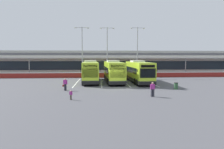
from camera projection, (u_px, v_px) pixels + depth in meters
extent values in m
plane|color=#4C4C51|center=(116.00, 87.00, 30.10)|extent=(200.00, 200.00, 0.00)
cube|color=beige|center=(108.00, 63.00, 56.72)|extent=(70.00, 10.00, 5.50)
cube|color=#19232D|center=(109.00, 65.00, 51.77)|extent=(66.00, 0.08, 2.20)
cube|color=#4C4C51|center=(109.00, 54.00, 51.52)|extent=(68.00, 0.08, 0.60)
cube|color=beige|center=(109.00, 58.00, 50.14)|extent=(67.00, 3.00, 0.24)
cube|color=gray|center=(108.00, 52.00, 56.47)|extent=(70.00, 10.00, 0.50)
cylinder|color=#999999|center=(29.00, 67.00, 47.92)|extent=(0.20, 0.20, 4.20)
cylinder|color=#999999|center=(83.00, 67.00, 48.72)|extent=(0.20, 0.20, 4.20)
cylinder|color=#999999|center=(135.00, 67.00, 49.52)|extent=(0.20, 0.20, 4.20)
cylinder|color=#999999|center=(186.00, 66.00, 50.32)|extent=(0.20, 0.20, 4.20)
cube|color=maroon|center=(110.00, 75.00, 44.48)|extent=(60.00, 0.36, 1.00)
cube|color=#B2B2B2|center=(110.00, 73.00, 44.43)|extent=(60.00, 0.40, 0.10)
cube|color=#B7DB2D|center=(90.00, 71.00, 36.41)|extent=(2.96, 12.08, 3.19)
cube|color=#333333|center=(91.00, 79.00, 36.52)|extent=(2.98, 12.10, 0.56)
cube|color=black|center=(90.00, 70.00, 36.79)|extent=(2.91, 9.68, 0.96)
cube|color=black|center=(90.00, 73.00, 30.50)|extent=(2.31, 0.18, 1.40)
cube|color=black|center=(90.00, 66.00, 30.41)|extent=(2.05, 0.15, 0.40)
cube|color=silver|center=(90.00, 61.00, 37.26)|extent=(2.14, 2.87, 0.28)
cube|color=black|center=(90.00, 83.00, 30.52)|extent=(2.45, 0.24, 0.44)
cube|color=black|center=(100.00, 70.00, 30.96)|extent=(0.08, 0.12, 0.36)
cube|color=black|center=(80.00, 70.00, 30.68)|extent=(0.08, 0.12, 0.36)
cylinder|color=black|center=(97.00, 76.00, 41.21)|extent=(0.36, 1.05, 1.04)
cylinder|color=black|center=(85.00, 77.00, 40.97)|extent=(0.36, 1.05, 1.04)
cylinder|color=black|center=(98.00, 81.00, 33.47)|extent=(0.36, 1.05, 1.04)
cylinder|color=black|center=(83.00, 81.00, 33.24)|extent=(0.36, 1.05, 1.04)
cylinder|color=black|center=(98.00, 82.00, 32.08)|extent=(0.36, 1.05, 1.04)
cylinder|color=black|center=(83.00, 82.00, 31.85)|extent=(0.36, 1.05, 1.04)
cube|color=#B7DB2D|center=(114.00, 71.00, 36.14)|extent=(2.96, 12.08, 3.19)
cube|color=#333333|center=(114.00, 79.00, 36.25)|extent=(2.98, 12.10, 0.56)
cube|color=black|center=(113.00, 70.00, 36.52)|extent=(2.91, 9.68, 0.96)
cube|color=black|center=(118.00, 73.00, 30.23)|extent=(2.31, 0.18, 1.40)
cube|color=black|center=(118.00, 66.00, 30.14)|extent=(2.05, 0.15, 0.40)
cube|color=silver|center=(113.00, 61.00, 36.99)|extent=(2.14, 2.87, 0.28)
cube|color=black|center=(118.00, 83.00, 30.25)|extent=(2.45, 0.24, 0.44)
cube|color=black|center=(127.00, 70.00, 30.69)|extent=(0.08, 0.12, 0.36)
cube|color=black|center=(108.00, 70.00, 30.41)|extent=(0.08, 0.12, 0.36)
cylinder|color=black|center=(117.00, 77.00, 40.94)|extent=(0.36, 1.05, 1.04)
cylinder|color=black|center=(105.00, 77.00, 40.70)|extent=(0.36, 1.05, 1.04)
cylinder|color=black|center=(123.00, 81.00, 33.20)|extent=(0.36, 1.05, 1.04)
cylinder|color=black|center=(108.00, 81.00, 32.97)|extent=(0.36, 1.05, 1.04)
cylinder|color=black|center=(124.00, 82.00, 31.82)|extent=(0.36, 1.05, 1.04)
cylinder|color=black|center=(109.00, 82.00, 31.58)|extent=(0.36, 1.05, 1.04)
cube|color=#B7DB2D|center=(139.00, 71.00, 35.76)|extent=(2.96, 12.08, 3.19)
cube|color=#333333|center=(138.00, 79.00, 35.87)|extent=(2.98, 12.10, 0.56)
cube|color=black|center=(138.00, 70.00, 36.14)|extent=(2.91, 9.68, 0.96)
cube|color=black|center=(148.00, 73.00, 29.85)|extent=(2.31, 0.18, 1.40)
cube|color=black|center=(148.00, 66.00, 29.76)|extent=(2.05, 0.15, 0.40)
cube|color=silver|center=(137.00, 61.00, 36.61)|extent=(2.14, 2.87, 0.28)
cube|color=black|center=(148.00, 84.00, 29.87)|extent=(2.45, 0.24, 0.44)
cube|color=black|center=(157.00, 71.00, 30.31)|extent=(0.08, 0.12, 0.36)
cube|color=black|center=(137.00, 71.00, 30.03)|extent=(0.08, 0.12, 0.36)
cylinder|color=black|center=(139.00, 77.00, 40.56)|extent=(0.36, 1.05, 1.04)
cylinder|color=black|center=(127.00, 77.00, 40.32)|extent=(0.36, 1.05, 1.04)
cylinder|color=black|center=(150.00, 81.00, 32.82)|extent=(0.36, 1.05, 1.04)
cylinder|color=black|center=(136.00, 82.00, 32.59)|extent=(0.36, 1.05, 1.04)
cylinder|color=black|center=(153.00, 82.00, 31.43)|extent=(0.36, 1.05, 1.04)
cylinder|color=black|center=(138.00, 83.00, 31.20)|extent=(0.36, 1.05, 1.04)
cube|color=silver|center=(77.00, 82.00, 35.66)|extent=(0.14, 13.00, 0.01)
cube|color=silver|center=(101.00, 82.00, 35.93)|extent=(0.14, 13.00, 0.01)
cube|color=silver|center=(125.00, 82.00, 36.20)|extent=(0.14, 13.00, 0.01)
cube|color=silver|center=(149.00, 82.00, 36.47)|extent=(0.14, 13.00, 0.01)
cube|color=black|center=(65.00, 87.00, 27.07)|extent=(0.17, 0.20, 0.84)
cube|color=black|center=(66.00, 87.00, 26.93)|extent=(0.17, 0.20, 0.84)
cube|color=#A32D89|center=(65.00, 82.00, 26.94)|extent=(0.37, 0.28, 0.56)
cube|color=#A32D89|center=(64.00, 82.00, 26.97)|extent=(0.11, 0.11, 0.54)
cube|color=#A32D89|center=(67.00, 82.00, 26.92)|extent=(0.11, 0.11, 0.54)
sphere|color=tan|center=(65.00, 79.00, 26.91)|extent=(0.22, 0.22, 0.22)
cube|color=maroon|center=(63.00, 86.00, 27.04)|extent=(0.17, 0.30, 0.22)
cylinder|color=maroon|center=(63.00, 84.00, 27.02)|extent=(0.02, 0.02, 0.16)
cube|color=#33333D|center=(152.00, 93.00, 22.83)|extent=(0.18, 0.21, 0.84)
cube|color=#33333D|center=(153.00, 93.00, 22.77)|extent=(0.18, 0.21, 0.84)
cube|color=#A32D89|center=(153.00, 87.00, 22.74)|extent=(0.39, 0.30, 0.56)
cube|color=#A32D89|center=(151.00, 87.00, 22.67)|extent=(0.11, 0.12, 0.54)
cube|color=#A32D89|center=(154.00, 87.00, 22.81)|extent=(0.11, 0.12, 0.54)
sphere|color=tan|center=(153.00, 83.00, 22.71)|extent=(0.22, 0.22, 0.22)
cube|color=#4C4238|center=(71.00, 97.00, 21.18)|extent=(0.12, 0.13, 0.52)
cube|color=#4C4238|center=(71.00, 97.00, 21.08)|extent=(0.12, 0.13, 0.52)
cube|color=#A32D89|center=(71.00, 93.00, 21.10)|extent=(0.24, 0.19, 0.35)
cube|color=#A32D89|center=(70.00, 93.00, 21.13)|extent=(0.07, 0.08, 0.33)
cube|color=#A32D89|center=(72.00, 93.00, 21.06)|extent=(0.07, 0.08, 0.33)
sphere|color=#DBB293|center=(71.00, 91.00, 21.08)|extent=(0.14, 0.14, 0.14)
cylinder|color=#9E9EA3|center=(82.00, 52.00, 45.76)|extent=(0.20, 0.20, 11.00)
cylinder|color=#9E9EA3|center=(82.00, 27.00, 45.32)|extent=(2.80, 0.10, 0.10)
cube|color=silver|center=(75.00, 28.00, 45.24)|extent=(0.44, 0.28, 0.20)
cube|color=silver|center=(88.00, 28.00, 45.42)|extent=(0.44, 0.28, 0.20)
cylinder|color=#9E9EA3|center=(107.00, 52.00, 46.42)|extent=(0.20, 0.20, 11.00)
cylinder|color=#9E9EA3|center=(107.00, 28.00, 45.97)|extent=(2.80, 0.10, 0.10)
cube|color=silver|center=(101.00, 28.00, 45.89)|extent=(0.44, 0.28, 0.20)
cube|color=silver|center=(113.00, 28.00, 46.07)|extent=(0.44, 0.28, 0.20)
cylinder|color=#9E9EA3|center=(137.00, 52.00, 46.25)|extent=(0.20, 0.20, 11.00)
cylinder|color=#9E9EA3|center=(138.00, 28.00, 45.81)|extent=(2.80, 0.10, 0.10)
cube|color=silver|center=(131.00, 28.00, 45.73)|extent=(0.44, 0.28, 0.20)
cube|color=silver|center=(144.00, 28.00, 45.91)|extent=(0.44, 0.28, 0.20)
cylinder|color=#2D5133|center=(176.00, 86.00, 27.97)|extent=(0.52, 0.52, 0.85)
cylinder|color=black|center=(176.00, 83.00, 27.93)|extent=(0.54, 0.54, 0.08)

